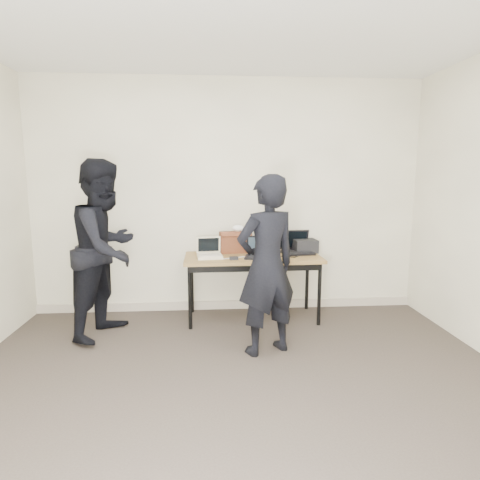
{
  "coord_description": "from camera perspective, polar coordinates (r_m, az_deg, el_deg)",
  "views": [
    {
      "loc": [
        -0.19,
        -2.43,
        1.62
      ],
      "look_at": [
        0.1,
        1.6,
        0.95
      ],
      "focal_mm": 30.0,
      "sensor_mm": 36.0,
      "label": 1
    }
  ],
  "objects": [
    {
      "name": "baseboard",
      "position": [
        4.93,
        -1.7,
        -9.19
      ],
      "size": [
        4.5,
        0.03,
        0.1
      ],
      "primitive_type": "cube",
      "color": "#B7AC98",
      "rests_on": "ground"
    },
    {
      "name": "room",
      "position": [
        2.46,
        0.33,
        3.12
      ],
      "size": [
        4.6,
        4.6,
        2.8
      ],
      "color": "#3C342E",
      "rests_on": "ground"
    },
    {
      "name": "desk",
      "position": [
        4.45,
        1.85,
        -3.07
      ],
      "size": [
        1.51,
        0.67,
        0.72
      ],
      "rotation": [
        0.0,
        0.0,
        0.01
      ],
      "color": "olive",
      "rests_on": "ground"
    },
    {
      "name": "cables",
      "position": [
        4.45,
        3.9,
        -2.26
      ],
      "size": [
        0.97,
        0.42,
        0.01
      ],
      "rotation": [
        0.0,
        0.0,
        -0.05
      ],
      "color": "silver",
      "rests_on": "desk"
    },
    {
      "name": "power_brick",
      "position": [
        4.25,
        -0.87,
        -2.6
      ],
      "size": [
        0.09,
        0.06,
        0.03
      ],
      "primitive_type": "cube",
      "rotation": [
        0.0,
        0.0,
        0.06
      ],
      "color": "black",
      "rests_on": "desk"
    },
    {
      "name": "leather_satchel",
      "position": [
        4.62,
        -0.65,
        -0.24
      ],
      "size": [
        0.38,
        0.22,
        0.25
      ],
      "rotation": [
        0.0,
        0.0,
        0.12
      ],
      "color": "#5B2B17",
      "rests_on": "desk"
    },
    {
      "name": "laptop_beige",
      "position": [
        4.38,
        -4.38,
        -1.92
      ],
      "size": [
        0.29,
        0.29,
        0.22
      ],
      "rotation": [
        0.0,
        0.0,
        0.1
      ],
      "color": "beige",
      "rests_on": "desk"
    },
    {
      "name": "equipment_box",
      "position": [
        4.71,
        9.25,
        -0.83
      ],
      "size": [
        0.28,
        0.24,
        0.15
      ],
      "primitive_type": "cube",
      "rotation": [
        0.0,
        0.0,
        0.09
      ],
      "color": "black",
      "rests_on": "desk"
    },
    {
      "name": "laptop_center",
      "position": [
        4.38,
        2.73,
        -1.8
      ],
      "size": [
        0.34,
        0.33,
        0.23
      ],
      "rotation": [
        0.0,
        0.0,
        -0.2
      ],
      "color": "black",
      "rests_on": "desk"
    },
    {
      "name": "laptop_right",
      "position": [
        4.65,
        7.98,
        -1.13
      ],
      "size": [
        0.38,
        0.36,
        0.26
      ],
      "rotation": [
        0.0,
        0.0,
        0.09
      ],
      "color": "black",
      "rests_on": "desk"
    },
    {
      "name": "person_typist",
      "position": [
        3.58,
        3.82,
        -3.69
      ],
      "size": [
        0.7,
        0.59,
        1.62
      ],
      "primitive_type": "imported",
      "rotation": [
        0.0,
        0.0,
        3.56
      ],
      "color": "black",
      "rests_on": "ground"
    },
    {
      "name": "tissue",
      "position": [
        4.6,
        -0.29,
        1.7
      ],
      "size": [
        0.13,
        0.1,
        0.08
      ],
      "primitive_type": "ellipsoid",
      "rotation": [
        0.0,
        0.0,
        -0.03
      ],
      "color": "white",
      "rests_on": "leather_satchel"
    },
    {
      "name": "person_observer",
      "position": [
        4.21,
        -18.51,
        -1.19
      ],
      "size": [
        0.92,
        1.04,
        1.77
      ],
      "primitive_type": "imported",
      "rotation": [
        0.0,
        0.0,
        1.22
      ],
      "color": "black",
      "rests_on": "ground"
    }
  ]
}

